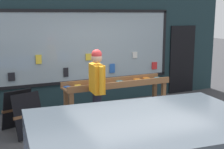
# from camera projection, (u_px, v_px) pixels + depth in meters

# --- Properties ---
(ground_plane) EXTENTS (40.00, 40.00, 0.00)m
(ground_plane) POSITION_uv_depth(u_px,v_px,m) (133.00, 130.00, 6.72)
(ground_plane) COLOR #38383A
(shopfront_facade) EXTENTS (8.39, 0.29, 3.51)m
(shopfront_facade) POSITION_uv_depth(u_px,v_px,m) (93.00, 41.00, 8.53)
(shopfront_facade) COLOR #192D33
(shopfront_facade) RESTS_ON ground_plane
(display_table_main) EXTENTS (2.57, 0.58, 0.95)m
(display_table_main) POSITION_uv_depth(u_px,v_px,m) (117.00, 87.00, 7.32)
(display_table_main) COLOR brown
(display_table_main) RESTS_ON ground_plane
(person_browsing) EXTENTS (0.26, 0.68, 1.75)m
(person_browsing) POSITION_uv_depth(u_px,v_px,m) (97.00, 84.00, 6.47)
(person_browsing) COLOR black
(person_browsing) RESTS_ON ground_plane
(small_dog) EXTENTS (0.33, 0.50, 0.37)m
(small_dog) POSITION_uv_depth(u_px,v_px,m) (75.00, 126.00, 6.24)
(small_dog) COLOR #99724C
(small_dog) RESTS_ON ground_plane
(sandwich_board_sign) EXTENTS (0.82, 0.99, 0.88)m
(sandwich_board_sign) POSITION_uv_depth(u_px,v_px,m) (22.00, 112.00, 6.45)
(sandwich_board_sign) COLOR black
(sandwich_board_sign) RESTS_ON ground_plane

